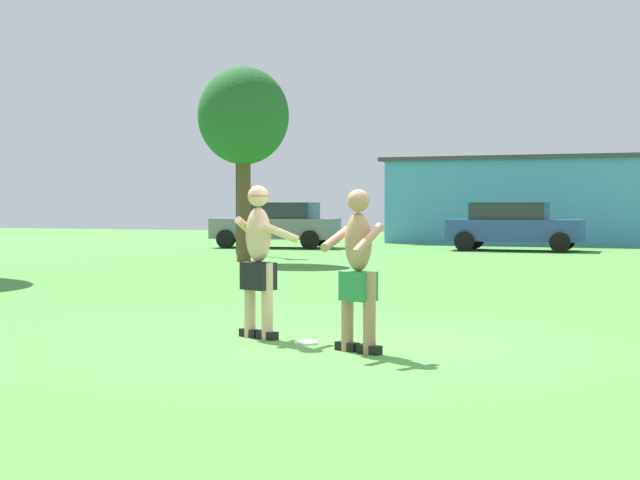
{
  "coord_description": "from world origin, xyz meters",
  "views": [
    {
      "loc": [
        3.21,
        -9.64,
        1.51
      ],
      "look_at": [
        -0.68,
        0.25,
        1.12
      ],
      "focal_mm": 53.67,
      "sensor_mm": 36.0,
      "label": 1
    }
  ],
  "objects_px": {
    "player_with_cap": "(259,253)",
    "player_in_green": "(358,267)",
    "frisbee": "(306,343)",
    "car_gray_mid_lot": "(277,224)",
    "car_blue_near_post": "(514,225)",
    "lamp_post": "(238,151)",
    "tree_behind_players": "(243,118)"
  },
  "relations": [
    {
      "from": "player_with_cap",
      "to": "player_in_green",
      "type": "distance_m",
      "value": 1.51
    },
    {
      "from": "frisbee",
      "to": "car_gray_mid_lot",
      "type": "distance_m",
      "value": 23.05
    },
    {
      "from": "car_blue_near_post",
      "to": "lamp_post",
      "type": "xyz_separation_m",
      "value": [
        -7.43,
        -5.26,
        2.32
      ]
    },
    {
      "from": "player_in_green",
      "to": "car_blue_near_post",
      "type": "relative_size",
      "value": 0.38
    },
    {
      "from": "player_with_cap",
      "to": "frisbee",
      "type": "bearing_deg",
      "value": -18.24
    },
    {
      "from": "tree_behind_players",
      "to": "frisbee",
      "type": "bearing_deg",
      "value": -61.42
    },
    {
      "from": "car_blue_near_post",
      "to": "lamp_post",
      "type": "distance_m",
      "value": 9.39
    },
    {
      "from": "player_in_green",
      "to": "car_blue_near_post",
      "type": "bearing_deg",
      "value": 95.95
    },
    {
      "from": "frisbee",
      "to": "car_gray_mid_lot",
      "type": "relative_size",
      "value": 0.06
    },
    {
      "from": "player_in_green",
      "to": "lamp_post",
      "type": "xyz_separation_m",
      "value": [
        -9.74,
        16.91,
        2.27
      ]
    },
    {
      "from": "frisbee",
      "to": "car_gray_mid_lot",
      "type": "height_order",
      "value": "car_gray_mid_lot"
    },
    {
      "from": "player_with_cap",
      "to": "player_in_green",
      "type": "bearing_deg",
      "value": -22.84
    },
    {
      "from": "frisbee",
      "to": "tree_behind_players",
      "type": "relative_size",
      "value": 0.05
    },
    {
      "from": "player_in_green",
      "to": "frisbee",
      "type": "distance_m",
      "value": 1.18
    },
    {
      "from": "player_in_green",
      "to": "frisbee",
      "type": "relative_size",
      "value": 6.29
    },
    {
      "from": "player_with_cap",
      "to": "car_gray_mid_lot",
      "type": "relative_size",
      "value": 0.39
    },
    {
      "from": "player_in_green",
      "to": "frisbee",
      "type": "bearing_deg",
      "value": 153.16
    },
    {
      "from": "player_with_cap",
      "to": "car_blue_near_post",
      "type": "distance_m",
      "value": 21.6
    },
    {
      "from": "frisbee",
      "to": "player_in_green",
      "type": "bearing_deg",
      "value": -26.84
    },
    {
      "from": "frisbee",
      "to": "tree_behind_players",
      "type": "bearing_deg",
      "value": 118.58
    },
    {
      "from": "player_with_cap",
      "to": "frisbee",
      "type": "height_order",
      "value": "player_with_cap"
    },
    {
      "from": "player_in_green",
      "to": "tree_behind_players",
      "type": "distance_m",
      "value": 15.96
    },
    {
      "from": "car_gray_mid_lot",
      "to": "lamp_post",
      "type": "relative_size",
      "value": 0.89
    },
    {
      "from": "player_with_cap",
      "to": "lamp_post",
      "type": "bearing_deg",
      "value": 117.1
    },
    {
      "from": "player_with_cap",
      "to": "tree_behind_players",
      "type": "xyz_separation_m",
      "value": [
        -6.52,
        12.97,
        2.82
      ]
    },
    {
      "from": "player_with_cap",
      "to": "car_blue_near_post",
      "type": "relative_size",
      "value": 0.4
    },
    {
      "from": "frisbee",
      "to": "car_blue_near_post",
      "type": "xyz_separation_m",
      "value": [
        -1.59,
        21.8,
        0.81
      ]
    },
    {
      "from": "car_gray_mid_lot",
      "to": "tree_behind_players",
      "type": "height_order",
      "value": "tree_behind_players"
    },
    {
      "from": "lamp_post",
      "to": "frisbee",
      "type": "bearing_deg",
      "value": -61.4
    },
    {
      "from": "car_gray_mid_lot",
      "to": "tree_behind_players",
      "type": "distance_m",
      "value": 8.63
    },
    {
      "from": "car_blue_near_post",
      "to": "lamp_post",
      "type": "bearing_deg",
      "value": -144.72
    },
    {
      "from": "player_in_green",
      "to": "frisbee",
      "type": "height_order",
      "value": "player_in_green"
    }
  ]
}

